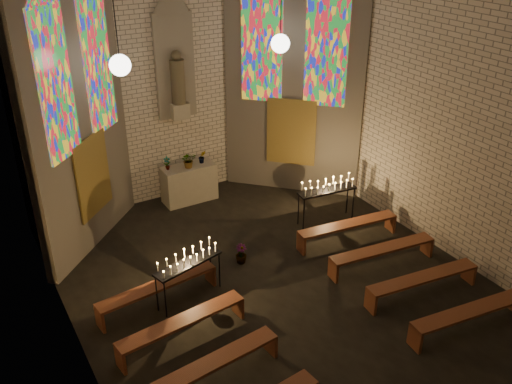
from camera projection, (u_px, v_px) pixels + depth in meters
floor at (306, 315)px, 11.04m from camera, size 12.00×12.00×0.00m
room at (222, 84)px, 11.92m from camera, size 8.22×12.43×7.00m
altar at (189, 183)px, 15.00m from camera, size 1.40×0.60×1.00m
flower_vase_left at (167, 163)px, 14.49m from camera, size 0.21×0.17×0.35m
flower_vase_center at (189, 160)px, 14.59m from camera, size 0.42×0.38×0.42m
flower_vase_right at (202, 157)px, 14.86m from camera, size 0.23×0.20×0.35m
aisle_flower_pot at (241, 254)px, 12.52m from camera, size 0.26×0.26×0.45m
votive_stand_left at (188, 260)px, 11.08m from camera, size 1.50×0.71×1.07m
votive_stand_right at (327, 188)px, 13.81m from camera, size 1.51×0.52×1.09m
pew_left_0 at (158, 288)px, 11.15m from camera, size 2.51×0.63×0.48m
pew_right_0 at (348, 226)px, 13.24m from camera, size 2.51×0.63×0.48m
pew_left_1 at (182, 324)px, 10.23m from camera, size 2.51×0.63×0.48m
pew_right_1 at (382, 251)px, 12.32m from camera, size 2.51×0.63×0.48m
pew_left_2 at (212, 366)px, 9.30m from camera, size 2.51×0.63×0.48m
pew_right_2 at (423, 280)px, 11.40m from camera, size 2.51×0.63×0.48m
pew_right_3 at (470, 313)px, 10.48m from camera, size 2.51×0.63×0.48m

